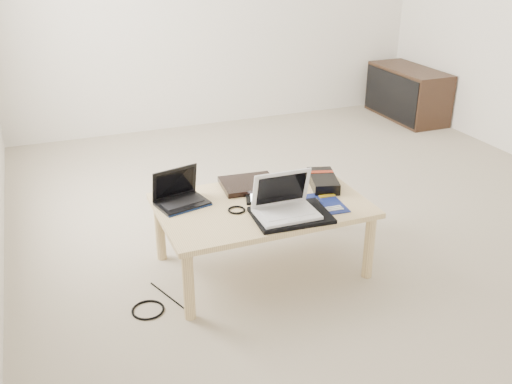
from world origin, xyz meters
name	(u,v)px	position (x,y,z in m)	size (l,w,h in m)	color
ground	(313,203)	(0.00, 0.00, 0.00)	(4.00, 4.00, 0.00)	#B8AD95
coffee_table	(262,211)	(-0.65, -0.63, 0.35)	(1.10, 0.70, 0.40)	#E5C98A
media_cabinet	(407,93)	(1.77, 1.45, 0.25)	(0.41, 0.90, 0.50)	#3C2918
book	(249,184)	(-0.64, -0.40, 0.42)	(0.33, 0.28, 0.03)	black
netbook	(180,197)	(-1.05, -0.47, 0.44)	(0.30, 0.24, 0.19)	black
tablet	(269,196)	(-0.58, -0.58, 0.41)	(0.31, 0.27, 0.01)	black
remote	(279,191)	(-0.51, -0.55, 0.41)	(0.06, 0.22, 0.02)	#B3B2B7
neoprene_sleeve	(291,215)	(-0.57, -0.84, 0.41)	(0.38, 0.28, 0.02)	black
white_laptop	(285,205)	(-0.60, -0.82, 0.46)	(0.31, 0.22, 0.22)	white
motherboard	(322,204)	(-0.36, -0.76, 0.40)	(0.23, 0.28, 0.01)	#0C174D
gpu_box	(323,181)	(-0.24, -0.55, 0.43)	(0.22, 0.31, 0.06)	black
cable_coil	(237,210)	(-0.81, -0.67, 0.41)	(0.09, 0.09, 0.01)	black
floor_cable_coil	(148,310)	(-1.33, -0.80, 0.01)	(0.16, 0.16, 0.01)	black
floor_cable_trail	(169,297)	(-1.21, -0.72, 0.00)	(0.01, 0.01, 0.33)	black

